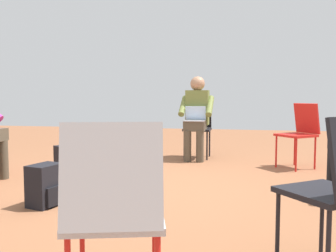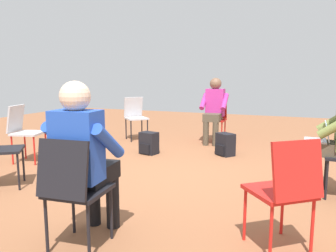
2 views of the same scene
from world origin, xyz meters
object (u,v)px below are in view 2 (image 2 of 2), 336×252
Objects in this scene: person_in_blue at (84,154)px; backpack_near_laptop_user at (225,146)px; backpack_by_empty_chair at (149,144)px; chair_west at (216,116)px; chair_southwest at (135,115)px; chair_south at (24,129)px; chair_northeast at (285,187)px; person_in_magenta at (214,107)px; chair_east at (73,186)px.

backpack_near_laptop_user is at bearing 77.68° from person_in_blue.
person_in_blue is 3.44× the size of backpack_by_empty_chair.
chair_west and chair_southwest have the same top height.
chair_southwest is at bearing -142.59° from backpack_by_empty_chair.
backpack_by_empty_chair is at bearing 112.34° from chair_south.
chair_northeast is 4.57m from chair_southwest.
chair_southwest is at bearing 11.98° from chair_west.
person_in_blue is 4.05m from person_in_magenta.
backpack_by_empty_chair is (1.27, -0.77, -0.54)m from person_in_magenta.
chair_south is at bearing 122.04° from chair_northeast.
chair_west is 1.00× the size of chair_east.
chair_south is (2.59, -2.26, 0.00)m from chair_west.
chair_northeast is at bearing 108.33° from chair_west.
backpack_by_empty_chair is (1.43, -0.76, -0.34)m from chair_west.
person_in_blue is (0.38, -1.42, 0.20)m from chair_northeast.
chair_northeast is 3.95m from person_in_magenta.
backpack_near_laptop_user is at bearing 115.48° from chair_southwest.
chair_west is 1.00× the size of chair_south.
person_in_magenta is at bearing -154.81° from backpack_near_laptop_user.
person_in_magenta reaches higher than backpack_by_empty_chair.
person_in_blue reaches higher than chair_west.
person_in_magenta is at bearing 148.79° from backpack_by_empty_chair.
chair_northeast and chair_south have the same top height.
chair_northeast is 0.69× the size of person_in_magenta.
chair_southwest reaches higher than backpack_by_empty_chair.
chair_east is 1.51m from chair_northeast.
chair_east is at bearing 88.14° from person_in_magenta.
chair_west is 4.22m from person_in_blue.
person_in_blue reaches higher than chair_southwest.
chair_west is at bearing -90.00° from person_in_magenta.
chair_east is 3.08m from backpack_by_empty_chair.
backpack_near_laptop_user is at bearing 109.57° from chair_west.
chair_east is at bearing -6.59° from backpack_near_laptop_user.
person_in_blue reaches higher than backpack_by_empty_chair.
chair_west is 4.10m from chair_northeast.
backpack_near_laptop_user is (1.07, 0.43, -0.34)m from chair_west.
person_in_magenta is (-4.05, -0.02, 0.00)m from person_in_blue.
chair_south is 3.11m from backpack_near_laptop_user.
chair_east is at bearing 161.95° from chair_northeast.
chair_southwest is (-3.99, -1.60, 0.00)m from chair_east.
backpack_by_empty_chair is at bearing 100.17° from chair_east.
backpack_near_laptop_user is 1.25m from backpack_by_empty_chair.
chair_west is at bearing 71.40° from chair_northeast.
chair_southwest is 2.12m from backpack_near_laptop_user.
chair_southwest is at bearing 107.40° from person_in_blue.
person_in_magenta reaches higher than chair_west.
person_in_blue is at bearing 88.03° from chair_west.
chair_west is at bearing 148.49° from chair_southwest.
chair_south is 2.36× the size of backpack_near_laptop_user.
chair_northeast is at bearing 85.25° from chair_southwest.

